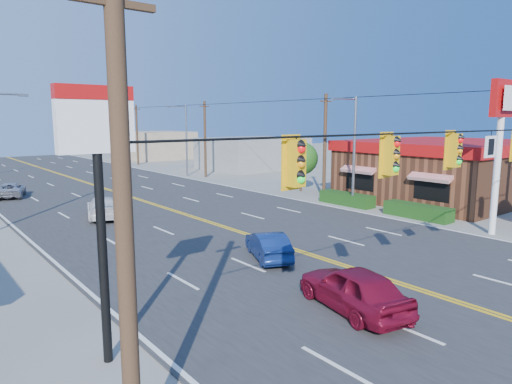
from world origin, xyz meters
TOP-DOWN VIEW (x-y plane):
  - ground at (0.00, 0.00)m, footprint 160.00×160.00m
  - road at (0.00, 20.00)m, footprint 20.00×120.00m
  - signal_span at (-0.12, 0.00)m, footprint 24.32×0.34m
  - kfc at (19.90, 12.00)m, footprint 16.30×12.40m
  - kfc_pylon at (11.00, 4.00)m, footprint 2.20×0.36m
  - pizza_hut_sign at (-11.00, 4.00)m, footprint 1.90×0.30m
  - streetlight_se at (10.79, 14.00)m, footprint 2.55×0.25m
  - streetlight_ne at (10.79, 38.00)m, footprint 2.55×0.25m
  - utility_pole_near at (12.20, 18.00)m, footprint 0.28×0.28m
  - utility_pole_mid at (12.20, 36.00)m, footprint 0.28×0.28m
  - utility_pole_far at (12.20, 54.00)m, footprint 0.28×0.28m
  - tree_kfc_rear at (13.50, 22.00)m, footprint 2.94×2.94m
  - bld_east_mid at (22.00, 40.00)m, footprint 12.00×10.00m
  - bld_east_far at (19.00, 62.00)m, footprint 10.00×10.00m
  - car_magenta at (-3.40, 2.00)m, footprint 2.68×4.75m
  - car_blue at (-1.94, 8.18)m, footprint 2.79×4.02m
  - car_white at (-4.66, 21.62)m, footprint 3.28×5.09m
  - car_silver at (-7.78, 34.21)m, footprint 3.16×4.70m

SIDE VIEW (x-z plane):
  - ground at x=0.00m, z-range 0.00..0.00m
  - road at x=0.00m, z-range 0.00..0.06m
  - car_silver at x=-7.78m, z-range 0.00..1.20m
  - car_blue at x=-1.94m, z-range 0.00..1.25m
  - car_white at x=-4.66m, z-range 0.00..1.37m
  - car_magenta at x=-3.40m, z-range 0.00..1.53m
  - bld_east_mid at x=22.00m, z-range 0.00..4.00m
  - bld_east_far at x=19.00m, z-range 0.00..4.40m
  - kfc at x=19.90m, z-range 0.03..4.73m
  - tree_kfc_rear at x=13.50m, z-range 0.73..5.14m
  - utility_pole_near at x=12.20m, z-range 0.00..8.40m
  - utility_pole_mid at x=12.20m, z-range 0.00..8.40m
  - utility_pole_far at x=12.20m, z-range 0.00..8.40m
  - streetlight_se at x=10.79m, z-range 0.51..8.51m
  - streetlight_ne at x=10.79m, z-range 0.51..8.51m
  - signal_span at x=-0.12m, z-range 0.39..9.39m
  - pizza_hut_sign at x=-11.00m, z-range 1.76..8.61m
  - kfc_pylon at x=11.00m, z-range 1.79..10.29m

